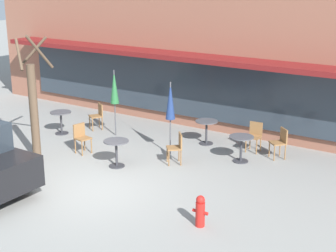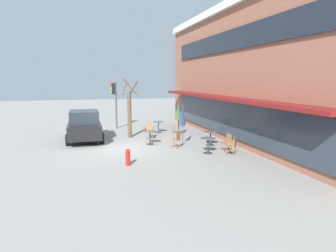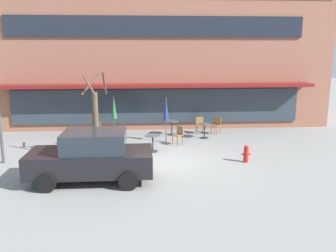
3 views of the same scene
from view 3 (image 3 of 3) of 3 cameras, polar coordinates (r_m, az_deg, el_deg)
The scene contains 16 objects.
ground_plane at distance 14.43m, azimuth -0.61°, elevation -5.85°, with size 80.00×80.00×0.00m, color gray.
building_facade at distance 23.67m, azimuth -2.18°, elevation 10.91°, with size 19.95×9.10×7.86m.
cafe_table_near_wall at distance 18.23m, azimuth 5.87°, elevation -0.38°, with size 0.70×0.70×0.76m.
cafe_table_streetside at distance 17.34m, azimuth -14.13°, elevation -1.35°, with size 0.70×0.70×0.76m.
cafe_table_by_tree at distance 15.76m, azimuth -2.46°, elevation -2.33°, with size 0.70×0.70×0.76m.
cafe_table_mid_patio at distance 18.84m, azimuth 0.62°, elevation 0.10°, with size 0.70×0.70×0.76m.
patio_umbrella_green_folded at distance 17.75m, azimuth -8.66°, elevation 2.86°, with size 0.28×0.28×2.20m.
patio_umbrella_cream_folded at distance 17.18m, azimuth -0.32°, elevation 2.69°, with size 0.28×0.28×2.20m.
cafe_chair_0 at distance 19.23m, azimuth 5.15°, elevation 0.33°, with size 0.42×0.42×0.89m.
cafe_chair_1 at distance 18.28m, azimuth -11.50°, elevation -0.50°, with size 0.55×0.55×0.89m.
cafe_chair_2 at distance 16.10m, azimuth -8.17°, elevation -2.10°, with size 0.47×0.47×0.89m.
cafe_chair_3 at distance 16.93m, azimuth 1.72°, elevation -1.27°, with size 0.56×0.56×0.89m.
cafe_chair_4 at distance 19.24m, azimuth 7.80°, elevation 0.27°, with size 0.57×0.57×0.89m.
parked_sedan at distance 12.47m, azimuth -12.10°, elevation -4.83°, with size 4.21×2.03×1.76m.
street_tree at distance 14.92m, azimuth -11.52°, elevation 0.79°, with size 1.04×1.03×3.64m.
fire_hydrant at distance 14.70m, azimuth 12.41°, elevation -4.36°, with size 0.36×0.20×0.71m.
Camera 3 is at (-0.86, -13.68, 4.49)m, focal length 38.00 mm.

